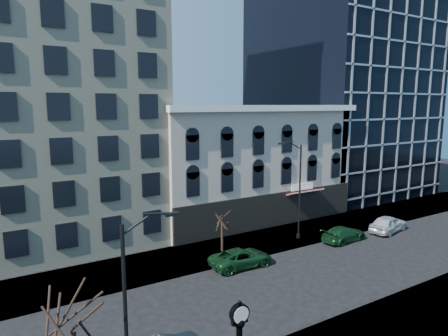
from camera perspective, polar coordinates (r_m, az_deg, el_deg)
ground at (r=27.09m, az=0.88°, el=-18.51°), size 160.00×160.00×0.00m
sidewalk_far at (r=33.47m, az=-6.69°, el=-12.90°), size 160.00×6.00×0.12m
cream_tower at (r=40.30m, az=-22.58°, el=18.07°), size 15.90×15.40×42.50m
victorian_row at (r=44.38m, az=2.95°, el=0.55°), size 22.60×11.19×12.50m
glass_office at (r=60.94m, az=16.15°, el=10.06°), size 20.00×20.15×28.00m
street_lamp_near at (r=15.62m, az=-11.83°, el=-13.35°), size 2.23×0.48×8.62m
street_lamp_far at (r=36.81m, az=9.91°, el=0.51°), size 2.34×0.96×9.33m
bare_tree_near at (r=15.60m, az=-21.01°, el=-17.75°), size 4.26×4.26×7.32m
bare_tree_far at (r=34.02m, az=-0.27°, el=-6.94°), size 2.36×2.36×4.05m
car_far_a at (r=31.92m, az=2.42°, el=-12.71°), size 5.12×2.45×1.41m
car_far_b at (r=39.05m, az=16.76°, el=-9.01°), size 4.88×2.23×1.39m
car_far_c at (r=43.21m, az=22.39°, el=-7.37°), size 5.17×2.84×1.67m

